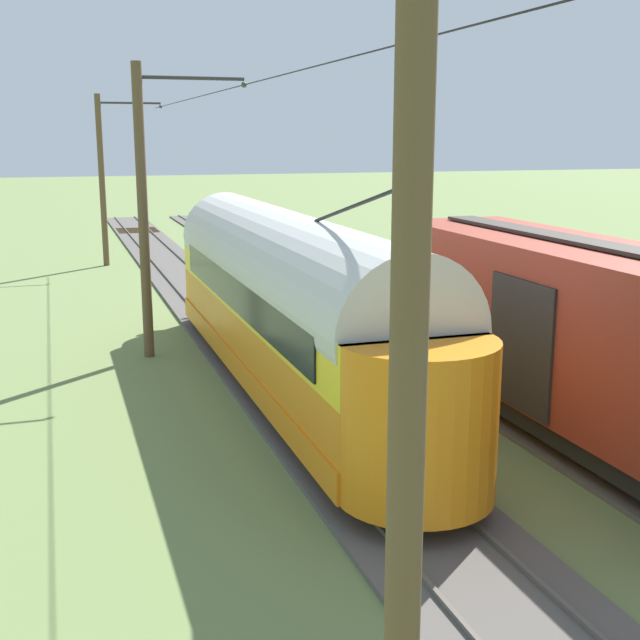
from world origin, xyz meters
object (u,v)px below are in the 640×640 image
at_px(vintage_streetcar, 288,298).
at_px(catenary_pole_mid_near, 146,208).
at_px(catenary_pole_foreground, 104,177).
at_px(track_end_bumper, 289,265).
at_px(catenary_pole_mid_far, 418,401).
at_px(boxcar_adjacent, 585,335).
at_px(switch_stand, 333,263).

distance_m(vintage_streetcar, catenary_pole_mid_near, 5.36).
bearing_deg(catenary_pole_foreground, track_end_bumper, 145.85).
relative_size(catenary_pole_mid_far, track_end_bumper, 4.41).
xyz_separation_m(boxcar_adjacent, switch_stand, (-1.46, -19.78, -1.46)).
xyz_separation_m(boxcar_adjacent, catenary_pole_foreground, (7.51, -26.74, 1.98)).
distance_m(boxcar_adjacent, catenary_pole_mid_far, 11.40).
xyz_separation_m(boxcar_adjacent, track_end_bumper, (-0.00, -21.64, -1.76)).
distance_m(vintage_streetcar, catenary_pole_mid_far, 13.77).
relative_size(vintage_streetcar, catenary_pole_mid_near, 2.18).
height_order(vintage_streetcar, catenary_pole_mid_near, catenary_pole_mid_near).
bearing_deg(switch_stand, vintage_streetcar, 67.23).
bearing_deg(boxcar_adjacent, track_end_bumper, -90.01).
xyz_separation_m(catenary_pole_foreground, switch_stand, (-8.98, 6.96, -3.44)).
distance_m(vintage_streetcar, track_end_bumper, 17.39).
bearing_deg(switch_stand, catenary_pole_mid_near, 49.70).
bearing_deg(catenary_pole_mid_near, catenary_pole_foreground, -90.00).
height_order(catenary_pole_mid_far, track_end_bumper, catenary_pole_mid_far).
distance_m(catenary_pole_mid_near, catenary_pole_mid_far, 17.54).
relative_size(boxcar_adjacent, track_end_bumper, 6.77).
bearing_deg(boxcar_adjacent, catenary_pole_mid_far, 48.01).
height_order(catenary_pole_mid_far, switch_stand, catenary_pole_mid_far).
bearing_deg(catenary_pole_mid_near, track_end_bumper, -121.14).
xyz_separation_m(catenary_pole_mid_near, catenary_pole_mid_far, (0.00, 17.54, 0.00)).
bearing_deg(catenary_pole_foreground, switch_stand, 142.23).
distance_m(catenary_pole_foreground, track_end_bumper, 9.82).
xyz_separation_m(catenary_pole_foreground, track_end_bumper, (-7.52, 5.10, -3.74)).
relative_size(vintage_streetcar, switch_stand, 14.00).
bearing_deg(switch_stand, track_end_bumper, -51.80).
bearing_deg(track_end_bumper, catenary_pole_mid_near, 58.86).
xyz_separation_m(vintage_streetcar, switch_stand, (-6.20, -14.77, -1.56)).
bearing_deg(vintage_streetcar, catenary_pole_mid_far, 78.25).
xyz_separation_m(catenary_pole_foreground, catenary_pole_mid_near, (0.00, 17.54, 0.00)).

